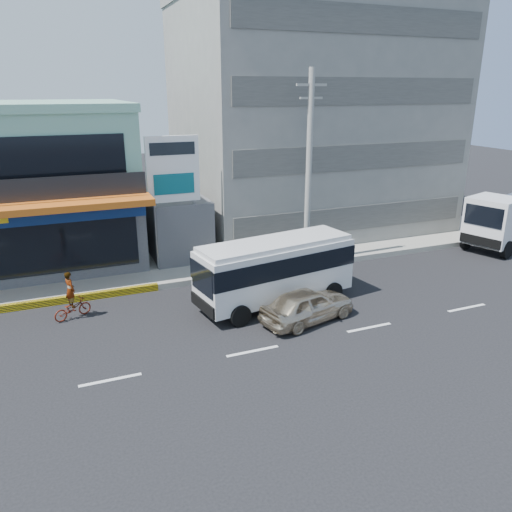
{
  "coord_description": "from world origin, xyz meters",
  "views": [
    {
      "loc": [
        -5.91,
        -14.87,
        9.03
      ],
      "look_at": [
        1.73,
        3.93,
        2.2
      ],
      "focal_mm": 35.0,
      "sensor_mm": 36.0,
      "label": 1
    }
  ],
  "objects_px": {
    "shop_building": "(13,190)",
    "tanker_truck": "(512,216)",
    "satellite_dish": "(176,196)",
    "motorcycle_rider": "(72,303)",
    "sedan": "(308,305)",
    "minibus": "(275,267)",
    "billboard": "(173,177)",
    "utility_pole_near": "(309,170)",
    "concrete_building": "(310,121)"
  },
  "relations": [
    {
      "from": "shop_building",
      "to": "sedan",
      "type": "height_order",
      "value": "shop_building"
    },
    {
      "from": "satellite_dish",
      "to": "motorcycle_rider",
      "type": "height_order",
      "value": "satellite_dish"
    },
    {
      "from": "motorcycle_rider",
      "to": "shop_building",
      "type": "bearing_deg",
      "value": 104.04
    },
    {
      "from": "tanker_truck",
      "to": "motorcycle_rider",
      "type": "bearing_deg",
      "value": -177.73
    },
    {
      "from": "billboard",
      "to": "motorcycle_rider",
      "type": "height_order",
      "value": "billboard"
    },
    {
      "from": "satellite_dish",
      "to": "tanker_truck",
      "type": "bearing_deg",
      "value": -13.4
    },
    {
      "from": "concrete_building",
      "to": "billboard",
      "type": "relative_size",
      "value": 2.32
    },
    {
      "from": "shop_building",
      "to": "sedan",
      "type": "bearing_deg",
      "value": -48.53
    },
    {
      "from": "concrete_building",
      "to": "tanker_truck",
      "type": "bearing_deg",
      "value": -42.61
    },
    {
      "from": "satellite_dish",
      "to": "motorcycle_rider",
      "type": "bearing_deg",
      "value": -136.23
    },
    {
      "from": "concrete_building",
      "to": "billboard",
      "type": "bearing_deg",
      "value": -151.08
    },
    {
      "from": "billboard",
      "to": "utility_pole_near",
      "type": "height_order",
      "value": "utility_pole_near"
    },
    {
      "from": "concrete_building",
      "to": "sedan",
      "type": "xyz_separation_m",
      "value": [
        -7.0,
        -13.5,
        -6.3
      ]
    },
    {
      "from": "minibus",
      "to": "billboard",
      "type": "bearing_deg",
      "value": 117.71
    },
    {
      "from": "utility_pole_near",
      "to": "tanker_truck",
      "type": "xyz_separation_m",
      "value": [
        13.36,
        -1.01,
        -3.43
      ]
    },
    {
      "from": "concrete_building",
      "to": "minibus",
      "type": "bearing_deg",
      "value": -123.31
    },
    {
      "from": "minibus",
      "to": "sedan",
      "type": "relative_size",
      "value": 1.75
    },
    {
      "from": "motorcycle_rider",
      "to": "minibus",
      "type": "bearing_deg",
      "value": -12.47
    },
    {
      "from": "sedan",
      "to": "motorcycle_rider",
      "type": "bearing_deg",
      "value": 52.45
    },
    {
      "from": "tanker_truck",
      "to": "utility_pole_near",
      "type": "bearing_deg",
      "value": 175.67
    },
    {
      "from": "concrete_building",
      "to": "sedan",
      "type": "distance_m",
      "value": 16.46
    },
    {
      "from": "shop_building",
      "to": "tanker_truck",
      "type": "height_order",
      "value": "shop_building"
    },
    {
      "from": "minibus",
      "to": "tanker_truck",
      "type": "distance_m",
      "value": 17.13
    },
    {
      "from": "concrete_building",
      "to": "utility_pole_near",
      "type": "relative_size",
      "value": 1.6
    },
    {
      "from": "satellite_dish",
      "to": "tanker_truck",
      "type": "distance_m",
      "value": 19.99
    },
    {
      "from": "satellite_dish",
      "to": "motorcycle_rider",
      "type": "distance_m",
      "value": 8.62
    },
    {
      "from": "shop_building",
      "to": "minibus",
      "type": "height_order",
      "value": "shop_building"
    },
    {
      "from": "satellite_dish",
      "to": "tanker_truck",
      "type": "height_order",
      "value": "satellite_dish"
    },
    {
      "from": "tanker_truck",
      "to": "sedan",
      "type": "bearing_deg",
      "value": -163.37
    },
    {
      "from": "billboard",
      "to": "motorcycle_rider",
      "type": "bearing_deg",
      "value": -144.57
    },
    {
      "from": "concrete_building",
      "to": "satellite_dish",
      "type": "relative_size",
      "value": 10.67
    },
    {
      "from": "utility_pole_near",
      "to": "motorcycle_rider",
      "type": "relative_size",
      "value": 4.92
    },
    {
      "from": "tanker_truck",
      "to": "satellite_dish",
      "type": "bearing_deg",
      "value": 166.6
    },
    {
      "from": "concrete_building",
      "to": "motorcycle_rider",
      "type": "bearing_deg",
      "value": -148.78
    },
    {
      "from": "minibus",
      "to": "tanker_truck",
      "type": "xyz_separation_m",
      "value": [
        16.89,
        2.84,
        -0.02
      ]
    },
    {
      "from": "satellite_dish",
      "to": "utility_pole_near",
      "type": "bearing_deg",
      "value": -30.96
    },
    {
      "from": "utility_pole_near",
      "to": "motorcycle_rider",
      "type": "xyz_separation_m",
      "value": [
        -11.86,
        -2.01,
        -4.48
      ]
    },
    {
      "from": "billboard",
      "to": "sedan",
      "type": "relative_size",
      "value": 1.67
    },
    {
      "from": "shop_building",
      "to": "tanker_truck",
      "type": "distance_m",
      "value": 28.48
    },
    {
      "from": "tanker_truck",
      "to": "minibus",
      "type": "bearing_deg",
      "value": -170.44
    },
    {
      "from": "satellite_dish",
      "to": "sedan",
      "type": "height_order",
      "value": "satellite_dish"
    },
    {
      "from": "shop_building",
      "to": "minibus",
      "type": "xyz_separation_m",
      "value": [
        10.47,
        -10.4,
        -2.26
      ]
    },
    {
      "from": "billboard",
      "to": "minibus",
      "type": "relative_size",
      "value": 0.95
    },
    {
      "from": "shop_building",
      "to": "motorcycle_rider",
      "type": "xyz_separation_m",
      "value": [
        2.14,
        -8.56,
        -3.33
      ]
    },
    {
      "from": "shop_building",
      "to": "satellite_dish",
      "type": "xyz_separation_m",
      "value": [
        8.0,
        -2.95,
        -0.42
      ]
    },
    {
      "from": "sedan",
      "to": "utility_pole_near",
      "type": "bearing_deg",
      "value": -40.82
    },
    {
      "from": "shop_building",
      "to": "sedan",
      "type": "distance_m",
      "value": 16.93
    },
    {
      "from": "minibus",
      "to": "shop_building",
      "type": "bearing_deg",
      "value": 135.19
    },
    {
      "from": "billboard",
      "to": "sedan",
      "type": "bearing_deg",
      "value": -65.56
    },
    {
      "from": "shop_building",
      "to": "tanker_truck",
      "type": "xyz_separation_m",
      "value": [
        27.36,
        -7.56,
        -2.27
      ]
    }
  ]
}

